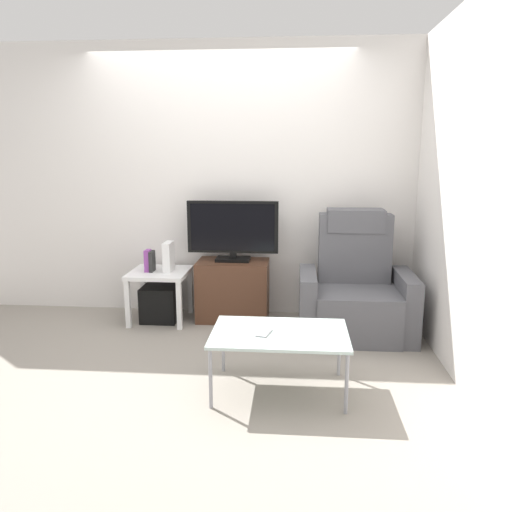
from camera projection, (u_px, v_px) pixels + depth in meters
name	position (u px, v px, depth m)	size (l,w,h in m)	color
ground_plane	(203.00, 353.00, 3.97)	(6.40, 6.40, 0.00)	gray
wall_back	(222.00, 181.00, 4.80)	(6.40, 0.06, 2.60)	silver
wall_side	(458.00, 192.00, 3.55)	(0.06, 4.48, 2.60)	silver
tv_stand	(233.00, 290.00, 4.74)	(0.67, 0.42, 0.57)	#4C2D1E
television	(233.00, 230.00, 4.64)	(0.85, 0.20, 0.57)	black
recliner_armchair	(355.00, 292.00, 4.36)	(0.98, 0.78, 1.08)	#515156
side_table	(160.00, 279.00, 4.68)	(0.54, 0.54, 0.48)	white
subwoofer_box	(161.00, 303.00, 4.73)	(0.33, 0.33, 0.33)	black
book_leftmost	(148.00, 261.00, 4.63)	(0.05, 0.11, 0.20)	purple
book_middle	(152.00, 261.00, 4.63)	(0.03, 0.12, 0.19)	#262626
game_console	(169.00, 257.00, 4.64)	(0.07, 0.20, 0.27)	white
coffee_table	(280.00, 336.00, 3.28)	(0.90, 0.60, 0.42)	#B2C6C1
cell_phone	(264.00, 333.00, 3.25)	(0.07, 0.15, 0.01)	#B7B7BC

